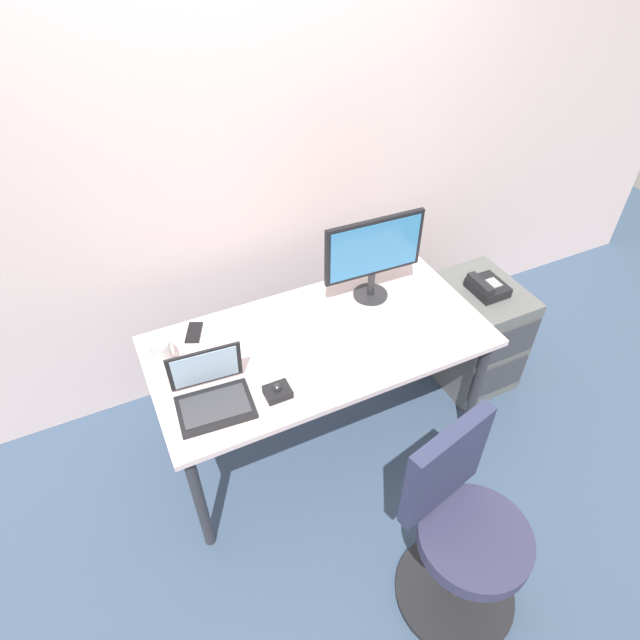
{
  "coord_description": "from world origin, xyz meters",
  "views": [
    {
      "loc": [
        -0.81,
        -1.68,
        2.51
      ],
      "look_at": [
        0.0,
        0.0,
        0.86
      ],
      "focal_mm": 30.43,
      "sensor_mm": 36.0,
      "label": 1
    }
  ],
  "objects_px": {
    "file_cabinet": "(474,333)",
    "trackball_mouse": "(278,391)",
    "laptop": "(212,393)",
    "cell_phone": "(194,332)",
    "monitor_main": "(374,253)",
    "keyboard": "(353,369)",
    "office_chair": "(460,534)",
    "desk_phone": "(487,287)",
    "coffee_mug": "(162,352)",
    "paper_notepad": "(303,349)"
  },
  "relations": [
    {
      "from": "keyboard",
      "to": "coffee_mug",
      "type": "bearing_deg",
      "value": 150.06
    },
    {
      "from": "monitor_main",
      "to": "cell_phone",
      "type": "distance_m",
      "value": 0.95
    },
    {
      "from": "monitor_main",
      "to": "laptop",
      "type": "height_order",
      "value": "monitor_main"
    },
    {
      "from": "office_chair",
      "to": "laptop",
      "type": "relative_size",
      "value": 2.93
    },
    {
      "from": "file_cabinet",
      "to": "trackball_mouse",
      "type": "distance_m",
      "value": 1.44
    },
    {
      "from": "trackball_mouse",
      "to": "cell_phone",
      "type": "height_order",
      "value": "trackball_mouse"
    },
    {
      "from": "office_chair",
      "to": "coffee_mug",
      "type": "height_order",
      "value": "office_chair"
    },
    {
      "from": "monitor_main",
      "to": "keyboard",
      "type": "xyz_separation_m",
      "value": [
        -0.34,
        -0.43,
        -0.26
      ]
    },
    {
      "from": "desk_phone",
      "to": "keyboard",
      "type": "distance_m",
      "value": 1.02
    },
    {
      "from": "laptop",
      "to": "cell_phone",
      "type": "relative_size",
      "value": 2.33
    },
    {
      "from": "file_cabinet",
      "to": "keyboard",
      "type": "relative_size",
      "value": 1.57
    },
    {
      "from": "trackball_mouse",
      "to": "keyboard",
      "type": "bearing_deg",
      "value": -2.66
    },
    {
      "from": "office_chair",
      "to": "monitor_main",
      "type": "xyz_separation_m",
      "value": [
        0.23,
        1.16,
        0.56
      ]
    },
    {
      "from": "keyboard",
      "to": "trackball_mouse",
      "type": "height_order",
      "value": "trackball_mouse"
    },
    {
      "from": "monitor_main",
      "to": "trackball_mouse",
      "type": "bearing_deg",
      "value": -148.83
    },
    {
      "from": "desk_phone",
      "to": "keyboard",
      "type": "bearing_deg",
      "value": -164.24
    },
    {
      "from": "keyboard",
      "to": "paper_notepad",
      "type": "bearing_deg",
      "value": 122.65
    },
    {
      "from": "coffee_mug",
      "to": "paper_notepad",
      "type": "bearing_deg",
      "value": -18.95
    },
    {
      "from": "office_chair",
      "to": "keyboard",
      "type": "xyz_separation_m",
      "value": [
        -0.11,
        0.73,
        0.3
      ]
    },
    {
      "from": "desk_phone",
      "to": "office_chair",
      "type": "xyz_separation_m",
      "value": [
        -0.87,
        -1.01,
        -0.24
      ]
    },
    {
      "from": "file_cabinet",
      "to": "office_chair",
      "type": "relative_size",
      "value": 0.67
    },
    {
      "from": "monitor_main",
      "to": "coffee_mug",
      "type": "relative_size",
      "value": 4.59
    },
    {
      "from": "file_cabinet",
      "to": "trackball_mouse",
      "type": "xyz_separation_m",
      "value": [
        -1.34,
        -0.28,
        0.43
      ]
    },
    {
      "from": "desk_phone",
      "to": "trackball_mouse",
      "type": "relative_size",
      "value": 1.82
    },
    {
      "from": "file_cabinet",
      "to": "laptop",
      "type": "relative_size",
      "value": 1.98
    },
    {
      "from": "file_cabinet",
      "to": "trackball_mouse",
      "type": "bearing_deg",
      "value": -168.35
    },
    {
      "from": "desk_phone",
      "to": "trackball_mouse",
      "type": "height_order",
      "value": "trackball_mouse"
    },
    {
      "from": "office_chair",
      "to": "monitor_main",
      "type": "relative_size",
      "value": 1.88
    },
    {
      "from": "desk_phone",
      "to": "monitor_main",
      "type": "xyz_separation_m",
      "value": [
        -0.64,
        0.16,
        0.32
      ]
    },
    {
      "from": "file_cabinet",
      "to": "laptop",
      "type": "distance_m",
      "value": 1.68
    },
    {
      "from": "trackball_mouse",
      "to": "laptop",
      "type": "bearing_deg",
      "value": 161.37
    },
    {
      "from": "desk_phone",
      "to": "laptop",
      "type": "distance_m",
      "value": 1.6
    },
    {
      "from": "keyboard",
      "to": "cell_phone",
      "type": "xyz_separation_m",
      "value": [
        -0.57,
        0.55,
        -0.01
      ]
    },
    {
      "from": "office_chair",
      "to": "paper_notepad",
      "type": "xyz_separation_m",
      "value": [
        -0.25,
        0.95,
        0.29
      ]
    },
    {
      "from": "office_chair",
      "to": "laptop",
      "type": "height_order",
      "value": "laptop"
    },
    {
      "from": "file_cabinet",
      "to": "paper_notepad",
      "type": "height_order",
      "value": "paper_notepad"
    },
    {
      "from": "office_chair",
      "to": "paper_notepad",
      "type": "relative_size",
      "value": 4.66
    },
    {
      "from": "office_chair",
      "to": "trackball_mouse",
      "type": "relative_size",
      "value": 8.81
    },
    {
      "from": "laptop",
      "to": "cell_phone",
      "type": "height_order",
      "value": "laptop"
    },
    {
      "from": "trackball_mouse",
      "to": "coffee_mug",
      "type": "height_order",
      "value": "coffee_mug"
    },
    {
      "from": "laptop",
      "to": "cell_phone",
      "type": "distance_m",
      "value": 0.45
    },
    {
      "from": "laptop",
      "to": "paper_notepad",
      "type": "height_order",
      "value": "laptop"
    },
    {
      "from": "laptop",
      "to": "keyboard",
      "type": "bearing_deg",
      "value": -9.61
    },
    {
      "from": "file_cabinet",
      "to": "monitor_main",
      "type": "relative_size",
      "value": 1.26
    },
    {
      "from": "office_chair",
      "to": "file_cabinet",
      "type": "bearing_deg",
      "value": 49.25
    },
    {
      "from": "desk_phone",
      "to": "laptop",
      "type": "relative_size",
      "value": 0.61
    },
    {
      "from": "desk_phone",
      "to": "paper_notepad",
      "type": "height_order",
      "value": "paper_notepad"
    },
    {
      "from": "monitor_main",
      "to": "laptop",
      "type": "distance_m",
      "value": 1.03
    },
    {
      "from": "keyboard",
      "to": "coffee_mug",
      "type": "xyz_separation_m",
      "value": [
        -0.74,
        0.43,
        0.04
      ]
    },
    {
      "from": "keyboard",
      "to": "file_cabinet",
      "type": "bearing_deg",
      "value": 16.52
    }
  ]
}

